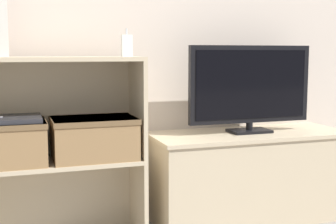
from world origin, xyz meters
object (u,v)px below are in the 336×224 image
at_px(storage_basket_left, 1,141).
at_px(laptop, 0,119).
at_px(tv, 250,86).
at_px(storage_basket_right, 94,136).
at_px(tv_stand, 248,175).
at_px(book_ivory, 3,28).
at_px(baby_monitor, 127,46).

distance_m(storage_basket_left, laptop, 0.10).
relative_size(tv, storage_basket_right, 1.79).
relative_size(tv, storage_basket_left, 1.79).
bearing_deg(storage_basket_left, tv, 2.84).
distance_m(tv_stand, book_ivory, 1.47).
height_order(tv_stand, book_ivory, book_ivory).
height_order(tv_stand, storage_basket_left, storage_basket_left).
xyz_separation_m(book_ivory, baby_monitor, (0.55, 0.05, -0.07)).
bearing_deg(book_ivory, storage_basket_right, 5.58).
bearing_deg(tv, tv_stand, 90.00).
relative_size(baby_monitor, storage_basket_left, 0.34).
distance_m(baby_monitor, laptop, 0.67).
xyz_separation_m(baby_monitor, storage_basket_left, (-0.58, -0.02, -0.42)).
relative_size(baby_monitor, laptop, 0.38).
bearing_deg(storage_basket_left, baby_monitor, 1.48).
bearing_deg(tv_stand, laptop, -177.09).
height_order(tv_stand, baby_monitor, baby_monitor).
bearing_deg(book_ivory, laptop, 127.79).
relative_size(storage_basket_left, laptop, 1.12).
bearing_deg(tv, baby_monitor, -176.02).
height_order(book_ivory, storage_basket_left, book_ivory).
distance_m(tv_stand, storage_basket_left, 1.31).
xyz_separation_m(tv_stand, tv, (0.00, -0.00, 0.49)).
bearing_deg(laptop, tv, 2.84).
relative_size(book_ivory, storage_basket_left, 0.63).
distance_m(tv_stand, laptop, 1.33).
bearing_deg(storage_basket_right, book_ivory, -174.42).
xyz_separation_m(baby_monitor, storage_basket_right, (-0.17, -0.02, -0.42)).
relative_size(storage_basket_right, laptop, 1.12).
height_order(baby_monitor, storage_basket_left, baby_monitor).
distance_m(book_ivory, storage_basket_right, 0.63).
height_order(book_ivory, storage_basket_right, book_ivory).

